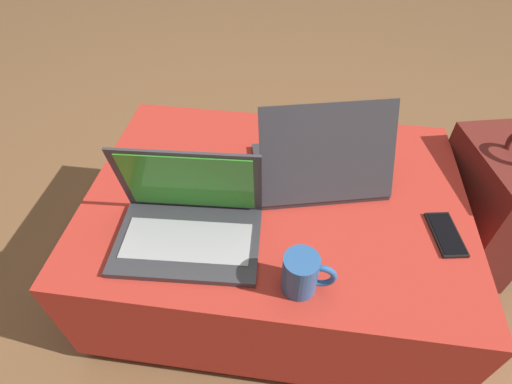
% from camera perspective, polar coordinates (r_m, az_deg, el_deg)
% --- Properties ---
extents(ground_plane, '(14.00, 14.00, 0.00)m').
position_cam_1_polar(ground_plane, '(1.40, 2.32, -11.46)').
color(ground_plane, brown).
extents(ottoman, '(1.03, 0.74, 0.39)m').
position_cam_1_polar(ottoman, '(1.24, 2.59, -6.52)').
color(ottoman, maroon).
rests_on(ottoman, ground_plane).
extents(laptop_near, '(0.36, 0.25, 0.23)m').
position_cam_1_polar(laptop_near, '(0.97, -9.64, -4.07)').
color(laptop_near, '#333338').
rests_on(laptop_near, ottoman).
extents(laptop_far, '(0.40, 0.34, 0.25)m').
position_cam_1_polar(laptop_far, '(1.11, 9.14, 3.85)').
color(laptop_far, '#333338').
rests_on(laptop_far, ottoman).
extents(cell_phone, '(0.09, 0.15, 0.01)m').
position_cam_1_polar(cell_phone, '(1.10, 25.50, -5.46)').
color(cell_phone, black).
rests_on(cell_phone, ottoman).
extents(backpack, '(0.29, 0.36, 0.54)m').
position_cam_1_polar(backpack, '(1.45, 29.59, -2.66)').
color(backpack, '#5B1E19').
rests_on(backpack, ground_plane).
extents(coffee_mug, '(0.12, 0.08, 0.10)m').
position_cam_1_polar(coffee_mug, '(0.88, 6.60, -11.53)').
color(coffee_mug, '#285693').
rests_on(coffee_mug, ottoman).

